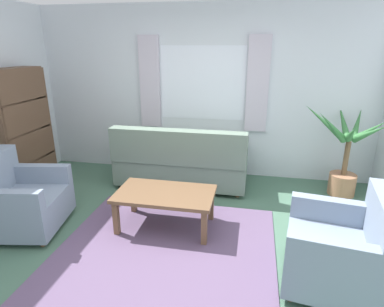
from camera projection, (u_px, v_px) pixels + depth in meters
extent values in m
plane|color=#476B56|center=(166.00, 250.00, 3.29)|extent=(6.24, 6.24, 0.00)
cube|color=silver|center=(203.00, 93.00, 4.97)|extent=(5.32, 0.12, 2.60)
cube|color=white|center=(202.00, 83.00, 4.86)|extent=(1.30, 0.01, 1.10)
cube|color=silver|center=(150.00, 82.00, 4.99)|extent=(0.32, 0.06, 1.40)
cube|color=silver|center=(258.00, 85.00, 4.68)|extent=(0.32, 0.06, 1.40)
cube|color=#604C6B|center=(166.00, 249.00, 3.29)|extent=(2.21, 2.03, 0.01)
cube|color=slate|center=(183.00, 168.00, 4.80)|extent=(1.90, 0.80, 0.38)
cube|color=slate|center=(177.00, 147.00, 4.36)|extent=(1.90, 0.20, 0.48)
cube|color=slate|center=(242.00, 152.00, 4.53)|extent=(0.16, 0.80, 0.24)
cube|color=slate|center=(127.00, 145.00, 4.86)|extent=(0.16, 0.80, 0.24)
cylinder|color=brown|center=(240.00, 178.00, 4.99)|extent=(0.06, 0.06, 0.06)
cylinder|color=brown|center=(137.00, 170.00, 5.30)|extent=(0.06, 0.06, 0.06)
cylinder|color=brown|center=(237.00, 195.00, 4.43)|extent=(0.06, 0.06, 0.06)
cylinder|color=brown|center=(123.00, 185.00, 4.74)|extent=(0.06, 0.06, 0.06)
cube|color=gray|center=(26.00, 209.00, 3.61)|extent=(0.93, 0.97, 0.36)
cube|color=gray|center=(3.00, 201.00, 3.17)|extent=(0.81, 0.26, 0.22)
cube|color=gray|center=(37.00, 174.00, 3.86)|extent=(0.81, 0.26, 0.22)
cylinder|color=brown|center=(43.00, 243.00, 3.35)|extent=(0.05, 0.05, 0.06)
cylinder|color=brown|center=(68.00, 211.00, 3.99)|extent=(0.05, 0.05, 0.06)
cylinder|color=brown|center=(18.00, 211.00, 4.00)|extent=(0.05, 0.05, 0.06)
cube|color=gray|center=(333.00, 259.00, 2.77)|extent=(0.91, 0.95, 0.36)
cube|color=gray|center=(335.00, 211.00, 2.99)|extent=(0.81, 0.24, 0.22)
cube|color=gray|center=(342.00, 256.00, 2.35)|extent=(0.81, 0.24, 0.22)
cylinder|color=brown|center=(294.00, 250.00, 3.24)|extent=(0.05, 0.05, 0.06)
cylinder|color=brown|center=(290.00, 297.00, 2.63)|extent=(0.05, 0.05, 0.06)
cylinder|color=brown|center=(364.00, 264.00, 3.04)|extent=(0.05, 0.05, 0.06)
cube|color=brown|center=(165.00, 194.00, 3.58)|extent=(1.10, 0.64, 0.04)
cube|color=brown|center=(116.00, 218.00, 3.50)|extent=(0.06, 0.06, 0.40)
cube|color=brown|center=(204.00, 228.00, 3.32)|extent=(0.06, 0.06, 0.40)
cube|color=brown|center=(133.00, 197.00, 3.98)|extent=(0.06, 0.06, 0.40)
cube|color=brown|center=(211.00, 205.00, 3.80)|extent=(0.06, 0.06, 0.40)
cylinder|color=#9E6B4C|center=(342.00, 184.00, 4.48)|extent=(0.36, 0.36, 0.30)
cylinder|color=brown|center=(346.00, 158.00, 4.35)|extent=(0.07, 0.07, 0.47)
cone|color=#38753D|center=(369.00, 131.00, 4.19)|extent=(0.44, 0.13, 0.34)
cone|color=#38753D|center=(357.00, 123.00, 4.41)|extent=(0.30, 0.51, 0.44)
cone|color=#38753D|center=(343.00, 121.00, 4.50)|extent=(0.15, 0.57, 0.45)
cone|color=#38753D|center=(324.00, 122.00, 4.34)|extent=(0.59, 0.26, 0.50)
cone|color=#38753D|center=(332.00, 127.00, 4.07)|extent=(0.52, 0.43, 0.52)
cone|color=#38753D|center=(352.00, 133.00, 4.00)|extent=(0.17, 0.49, 0.36)
cone|color=#38753D|center=(370.00, 133.00, 4.01)|extent=(0.36, 0.42, 0.40)
cube|color=brown|center=(42.00, 124.00, 4.88)|extent=(0.30, 0.04, 1.70)
cube|color=brown|center=(30.00, 132.00, 4.44)|extent=(0.02, 0.90, 1.70)
cube|color=brown|center=(31.00, 187.00, 4.73)|extent=(0.30, 0.86, 0.02)
cube|color=brown|center=(27.00, 160.00, 4.60)|extent=(0.30, 0.86, 0.02)
cube|color=brown|center=(22.00, 131.00, 4.46)|extent=(0.30, 0.86, 0.02)
cube|color=brown|center=(16.00, 101.00, 4.32)|extent=(0.30, 0.86, 0.02)
cube|color=brown|center=(10.00, 69.00, 4.18)|extent=(0.30, 0.86, 0.02)
cube|color=beige|center=(36.00, 117.00, 4.74)|extent=(0.26, 0.08, 0.25)
cube|color=#7F478C|center=(33.00, 118.00, 4.66)|extent=(0.28, 0.07, 0.25)
cube|color=gold|center=(28.00, 119.00, 4.58)|extent=(0.27, 0.08, 0.25)
cube|color=#5B8E93|center=(24.00, 120.00, 4.50)|extent=(0.25, 0.08, 0.26)
cube|color=orange|center=(20.00, 124.00, 4.42)|extent=(0.24, 0.08, 0.19)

